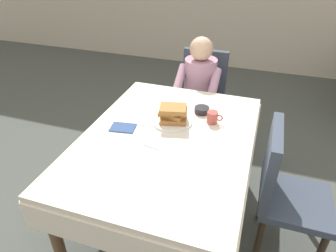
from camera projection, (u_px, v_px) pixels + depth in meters
The scene contains 13 objects.
ground_plane at pixel (167, 214), 2.39m from camera, with size 14.00×14.00×0.00m, color #474C47.
dining_table_main at pixel (167, 148), 2.04m from camera, with size 1.12×1.52×0.74m.
chair_diner at pixel (202, 92), 3.05m from camera, with size 0.44×0.45×0.93m.
diner_person at pixel (199, 85), 2.85m from camera, with size 0.40×0.43×1.12m.
chair_right_side at pixel (283, 186), 1.90m from camera, with size 0.45×0.44×0.93m.
plate_breakfast at pixel (172, 121), 2.15m from camera, with size 0.28×0.28×0.02m, color white.
breakfast_stack at pixel (173, 114), 2.10m from camera, with size 0.21×0.19×0.12m.
cup_coffee at pixel (213, 117), 2.13m from camera, with size 0.11×0.08×0.08m.
bowl_butter at pixel (202, 110), 2.26m from camera, with size 0.11×0.11×0.04m, color black.
fork_left_of_plate at pixel (147, 119), 2.18m from camera, with size 0.18×0.01×0.01m, color silver.
knife_right_of_plate at pixel (198, 128), 2.08m from camera, with size 0.20×0.01×0.01m, color silver.
spoon_near_edge at pixel (152, 147), 1.90m from camera, with size 0.15×0.01×0.01m, color silver.
napkin_folded at pixel (123, 128), 2.08m from camera, with size 0.17×0.12×0.01m, color #334C7F.
Camera 1 is at (0.53, -1.56, 1.87)m, focal length 32.29 mm.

